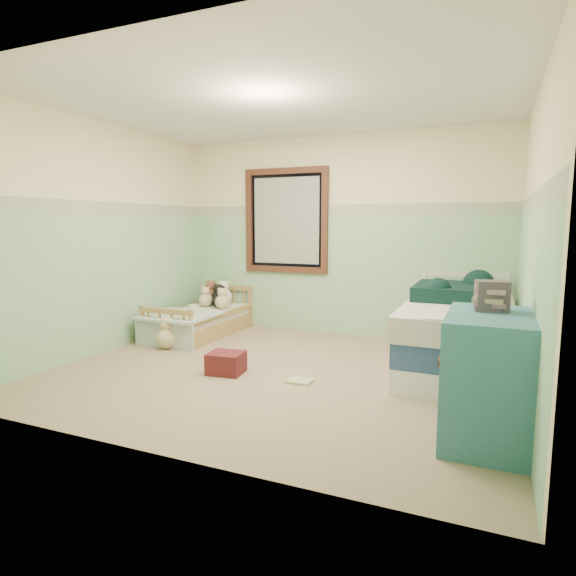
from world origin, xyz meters
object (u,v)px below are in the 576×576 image
at_px(plush_floor_cream, 194,321).
at_px(floor_book, 299,381).
at_px(toddler_bed_frame, 201,327).
at_px(twin_bed_frame, 456,360).
at_px(red_pillow, 226,363).
at_px(dresser, 487,377).
at_px(plush_floor_tan, 167,338).

xyz_separation_m(plush_floor_cream, floor_book, (2.08, -1.40, -0.11)).
relative_size(toddler_bed_frame, plush_floor_cream, 6.16).
xyz_separation_m(twin_bed_frame, red_pillow, (-2.00, -0.95, -0.01)).
bearing_deg(red_pillow, twin_bed_frame, 25.34).
bearing_deg(dresser, floor_book, 159.69).
height_order(plush_floor_tan, twin_bed_frame, plush_floor_tan).
bearing_deg(twin_bed_frame, plush_floor_tan, -172.03).
height_order(toddler_bed_frame, floor_book, toddler_bed_frame).
bearing_deg(plush_floor_tan, plush_floor_cream, 105.88).
relative_size(twin_bed_frame, floor_book, 8.13).
bearing_deg(twin_bed_frame, floor_book, -144.28).
bearing_deg(plush_floor_cream, floor_book, -34.07).
bearing_deg(red_pillow, plush_floor_tan, 154.35).
xyz_separation_m(plush_floor_cream, plush_floor_tan, (0.26, -0.92, 0.00)).
xyz_separation_m(dresser, floor_book, (-1.55, 0.57, -0.41)).
distance_m(toddler_bed_frame, dresser, 3.88).
bearing_deg(floor_book, twin_bed_frame, 36.59).
relative_size(toddler_bed_frame, plush_floor_tan, 6.03).
xyz_separation_m(plush_floor_tan, floor_book, (1.81, -0.48, -0.11)).
xyz_separation_m(plush_floor_tan, twin_bed_frame, (3.08, 0.43, -0.01)).
xyz_separation_m(toddler_bed_frame, red_pillow, (1.13, -1.28, 0.01)).
bearing_deg(dresser, plush_floor_cream, 151.38).
distance_m(twin_bed_frame, dresser, 1.54).
bearing_deg(plush_floor_cream, toddler_bed_frame, -37.82).
height_order(plush_floor_cream, floor_book, plush_floor_cream).
height_order(plush_floor_cream, red_pillow, plush_floor_cream).
relative_size(twin_bed_frame, red_pillow, 5.79).
xyz_separation_m(plush_floor_tan, dresser, (3.36, -1.05, 0.30)).
bearing_deg(twin_bed_frame, dresser, -79.35).
height_order(toddler_bed_frame, plush_floor_cream, plush_floor_cream).
xyz_separation_m(red_pillow, floor_book, (0.74, 0.04, -0.09)).
bearing_deg(twin_bed_frame, red_pillow, -154.66).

